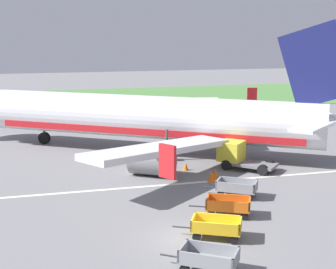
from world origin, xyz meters
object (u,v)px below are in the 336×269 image
traffic_cone_mid_apron (211,176)px  airplane (159,119)px  baggage_cart_fourth_in_row (237,188)px  service_truck_beside_carts (237,155)px  baggage_cart_third_in_row (228,206)px  baggage_cart_second_in_row (216,227)px  traffic_cone_near_plane (215,174)px  traffic_cone_by_carts (186,166)px  baggage_cart_nearest (209,259)px

traffic_cone_mid_apron → airplane: bearing=99.8°
baggage_cart_fourth_in_row → service_truck_beside_carts: service_truck_beside_carts is taller
traffic_cone_mid_apron → baggage_cart_third_in_row: bearing=-101.4°
baggage_cart_second_in_row → traffic_cone_near_plane: (3.59, 10.00, -0.25)m
baggage_cart_second_in_row → traffic_cone_by_carts: baggage_cart_second_in_row is taller
airplane → baggage_cart_third_in_row: 15.88m
baggage_cart_third_in_row → traffic_cone_by_carts: bearing=87.6°
traffic_cone_near_plane → traffic_cone_by_carts: size_ratio=1.17×
baggage_cart_fourth_in_row → service_truck_beside_carts: bearing=67.2°
baggage_cart_second_in_row → baggage_cart_fourth_in_row: 6.82m
baggage_cart_nearest → baggage_cart_second_in_row: bearing=64.5°
baggage_cart_fourth_in_row → traffic_cone_near_plane: size_ratio=4.84×
airplane → baggage_cart_fourth_in_row: 13.08m
baggage_cart_second_in_row → airplane: bearing=85.4°
service_truck_beside_carts → baggage_cart_fourth_in_row: bearing=-112.8°
traffic_cone_mid_apron → baggage_cart_nearest: bearing=-110.2°
baggage_cart_nearest → baggage_cart_third_in_row: size_ratio=0.95×
airplane → traffic_cone_mid_apron: bearing=-80.2°
baggage_cart_second_in_row → baggage_cart_third_in_row: 3.33m
baggage_cart_second_in_row → traffic_cone_by_carts: size_ratio=5.87×
baggage_cart_third_in_row → traffic_cone_by_carts: baggage_cart_third_in_row is taller
baggage_cart_second_in_row → baggage_cart_third_in_row: size_ratio=0.99×
baggage_cart_nearest → traffic_cone_by_carts: size_ratio=5.60×
baggage_cart_nearest → service_truck_beside_carts: service_truck_beside_carts is taller
baggage_cart_second_in_row → service_truck_beside_carts: service_truck_beside_carts is taller
airplane → traffic_cone_mid_apron: 9.68m
baggage_cart_fourth_in_row → service_truck_beside_carts: (2.63, 6.27, 0.50)m
traffic_cone_near_plane → traffic_cone_mid_apron: traffic_cone_mid_apron is taller
baggage_cart_nearest → baggage_cart_third_in_row: same height
airplane → baggage_cart_second_in_row: bearing=-94.6°
baggage_cart_nearest → baggage_cart_fourth_in_row: bearing=60.8°
service_truck_beside_carts → baggage_cart_third_in_row: bearing=-115.4°
airplane → baggage_cart_nearest: size_ratio=9.98×
airplane → baggage_cart_second_in_row: size_ratio=9.52×
traffic_cone_near_plane → traffic_cone_by_carts: (-1.42, 2.60, -0.05)m
baggage_cart_nearest → service_truck_beside_carts: (7.75, 15.41, 0.50)m
baggage_cart_nearest → baggage_cart_second_in_row: 3.66m
baggage_cart_second_in_row → traffic_cone_by_carts: bearing=80.2°
airplane → service_truck_beside_carts: bearing=-53.9°
airplane → baggage_cart_fourth_in_row: size_ratio=9.89×
airplane → service_truck_beside_carts: (4.67, -6.41, -1.95)m
baggage_cart_third_in_row → traffic_cone_by_carts: 9.79m
traffic_cone_mid_apron → baggage_cart_fourth_in_row: bearing=-82.7°
baggage_cart_third_in_row → traffic_cone_near_plane: 7.41m
baggage_cart_second_in_row → traffic_cone_mid_apron: baggage_cart_second_in_row is taller
baggage_cart_second_in_row → service_truck_beside_carts: (6.17, 12.11, 0.50)m
baggage_cart_third_in_row → traffic_cone_by_carts: size_ratio=5.91×
baggage_cart_second_in_row → traffic_cone_by_carts: (2.17, 12.61, -0.30)m
airplane → baggage_cart_nearest: (-3.08, -21.83, -2.45)m
baggage_cart_third_in_row → baggage_cart_fourth_in_row: 3.49m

